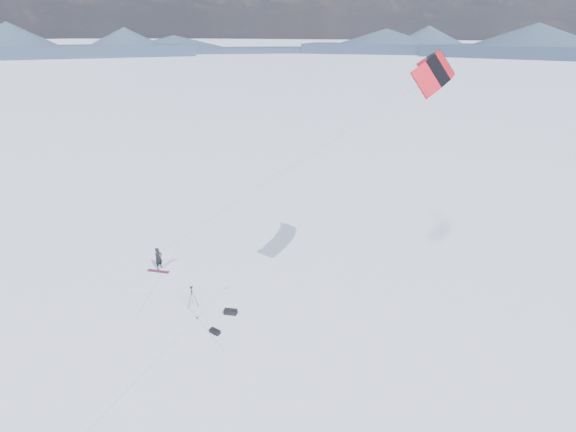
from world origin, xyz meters
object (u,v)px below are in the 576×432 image
at_px(gear_bag_a, 231,312).
at_px(gear_bag_b, 215,331).
at_px(snowkiter, 160,268).
at_px(snowboard, 158,271).
at_px(tripod, 192,294).

relative_size(gear_bag_a, gear_bag_b, 1.26).
height_order(snowkiter, snowboard, snowkiter).
bearing_deg(snowkiter, gear_bag_a, -99.90).
distance_m(snowkiter, tripod, 5.46).
height_order(snowboard, gear_bag_b, gear_bag_b).
relative_size(tripod, gear_bag_b, 2.13).
relative_size(snowkiter, gear_bag_b, 2.47).
distance_m(snowkiter, gear_bag_b, 8.38).
xyz_separation_m(snowkiter, gear_bag_b, (7.22, -4.26, 0.12)).
distance_m(gear_bag_a, gear_bag_b, 1.83).
height_order(tripod, gear_bag_a, tripod).
height_order(snowboard, tripod, tripod).
bearing_deg(gear_bag_a, snowkiter, 147.03).
bearing_deg(tripod, gear_bag_b, -47.22).
xyz_separation_m(snowkiter, gear_bag_a, (7.12, -2.44, 0.15)).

